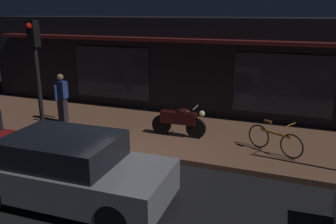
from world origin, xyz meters
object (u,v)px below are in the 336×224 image
Objects in this scene: person_photographer at (62,97)px; bicycle_parked at (274,140)px; parked_car_far at (70,170)px; traffic_light_pole at (36,63)px; motorcycle at (180,120)px.

bicycle_parked is at bearing -1.66° from person_photographer.
person_photographer is (-6.99, 0.20, 0.52)m from bicycle_parked.
bicycle_parked is 5.35m from parked_car_far.
bicycle_parked is 7.01m from person_photographer.
traffic_light_pole is 0.87× the size of parked_car_far.
person_photographer reaches higher than motorcycle.
person_photographer is at bearing 178.34° from bicycle_parked.
person_photographer is at bearing 111.77° from traffic_light_pole.
person_photographer reaches higher than parked_car_far.
person_photographer reaches higher than bicycle_parked.
person_photographer is at bearing 128.94° from parked_car_far.
motorcycle is at bearing 1.49° from person_photographer.
traffic_light_pole is at bearing -68.23° from person_photographer.
person_photographer is 2.48m from traffic_light_pole.
traffic_light_pole is (-3.45, -1.97, 1.83)m from motorcycle.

